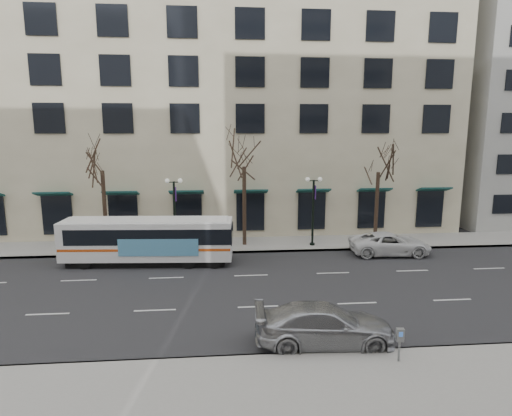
{
  "coord_description": "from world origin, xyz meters",
  "views": [
    {
      "loc": [
        -1.8,
        -22.02,
        8.6
      ],
      "look_at": [
        0.34,
        2.84,
        4.0
      ],
      "focal_mm": 30.0,
      "sensor_mm": 36.0,
      "label": 1
    }
  ],
  "objects": [
    {
      "name": "white_pickup",
      "position": [
        9.97,
        5.85,
        0.77
      ],
      "size": [
        5.65,
        2.86,
        1.53
      ],
      "primitive_type": "imported",
      "rotation": [
        0.0,
        0.0,
        1.51
      ],
      "color": "silver",
      "rests_on": "ground"
    },
    {
      "name": "lamp_post_left",
      "position": [
        -4.99,
        8.2,
        2.94
      ],
      "size": [
        1.22,
        0.45,
        5.21
      ],
      "color": "black",
      "rests_on": "ground"
    },
    {
      "name": "tree_far_left",
      "position": [
        -10.0,
        8.8,
        6.7
      ],
      "size": [
        3.6,
        3.6,
        8.34
      ],
      "color": "black",
      "rests_on": "ground"
    },
    {
      "name": "silver_car",
      "position": [
        2.35,
        -6.2,
        0.82
      ],
      "size": [
        5.77,
        2.59,
        1.64
      ],
      "primitive_type": "imported",
      "rotation": [
        0.0,
        0.0,
        1.52
      ],
      "color": "#A4A6AC",
      "rests_on": "ground"
    },
    {
      "name": "tree_far_mid",
      "position": [
        0.0,
        8.8,
        6.91
      ],
      "size": [
        3.6,
        3.6,
        8.55
      ],
      "color": "black",
      "rests_on": "ground"
    },
    {
      "name": "tree_far_right",
      "position": [
        10.0,
        8.8,
        6.42
      ],
      "size": [
        3.6,
        3.6,
        8.06
      ],
      "color": "black",
      "rests_on": "ground"
    },
    {
      "name": "ground",
      "position": [
        0.0,
        0.0,
        0.0
      ],
      "size": [
        160.0,
        160.0,
        0.0
      ],
      "primitive_type": "plane",
      "color": "black",
      "rests_on": "ground"
    },
    {
      "name": "pay_station",
      "position": [
        4.71,
        -7.99,
        1.08
      ],
      "size": [
        0.3,
        0.21,
        1.29
      ],
      "rotation": [
        0.0,
        0.0,
        -0.12
      ],
      "color": "slate",
      "rests_on": "sidewalk_near"
    },
    {
      "name": "sidewalk_far",
      "position": [
        5.0,
        9.0,
        0.07
      ],
      "size": [
        80.0,
        4.0,
        0.15
      ],
      "primitive_type": "cube",
      "color": "gray",
      "rests_on": "ground"
    },
    {
      "name": "building_hotel",
      "position": [
        -2.0,
        21.0,
        12.0
      ],
      "size": [
        40.0,
        20.0,
        24.0
      ],
      "primitive_type": "cube",
      "color": "#B7AC8B",
      "rests_on": "ground"
    },
    {
      "name": "lamp_post_right",
      "position": [
        5.01,
        8.2,
        2.94
      ],
      "size": [
        1.22,
        0.45,
        5.21
      ],
      "color": "black",
      "rests_on": "ground"
    },
    {
      "name": "city_bus",
      "position": [
        -6.38,
        5.18,
        1.61
      ],
      "size": [
        11.01,
        3.1,
        2.95
      ],
      "rotation": [
        0.0,
        0.0,
        -0.07
      ],
      "color": "white",
      "rests_on": "ground"
    }
  ]
}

